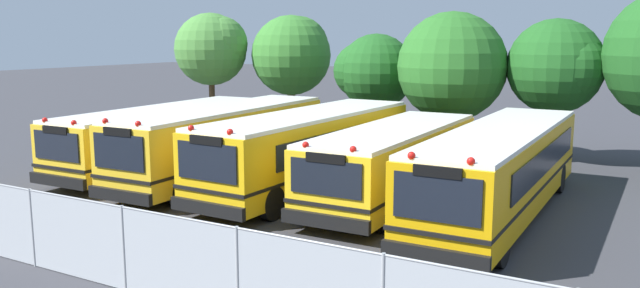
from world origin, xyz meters
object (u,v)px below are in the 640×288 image
object	(u,v)px
school_bus_0	(166,135)
school_bus_1	(224,140)
tree_0	(214,48)
tree_1	(293,53)
traffic_cone	(63,244)
school_bus_2	(309,147)
school_bus_3	(394,161)
school_bus_4	(501,168)
tree_4	(559,67)
tree_3	(452,68)
tree_2	(372,72)

from	to	relation	value
school_bus_0	school_bus_1	bearing A→B (deg)	172.31
tree_0	tree_1	bearing A→B (deg)	27.46
school_bus_0	traffic_cone	xyz separation A→B (m)	(4.96, -8.85, -1.11)
school_bus_2	school_bus_3	distance (m)	3.20
school_bus_4	traffic_cone	size ratio (longest dim) A/B	24.13
school_bus_4	school_bus_3	bearing A→B (deg)	-0.54
school_bus_4	tree_4	bearing A→B (deg)	-90.35
school_bus_2	tree_0	distance (m)	13.73
school_bus_1	tree_3	world-z (taller)	tree_3
school_bus_2	tree_3	xyz separation A→B (m)	(2.33, 7.93, 2.40)
school_bus_2	school_bus_3	size ratio (longest dim) A/B	1.15
school_bus_2	school_bus_0	bearing A→B (deg)	0.17
school_bus_1	school_bus_4	distance (m)	10.02
school_bus_1	tree_3	distance (m)	10.28
traffic_cone	school_bus_1	bearing A→B (deg)	101.52
school_bus_0	tree_0	distance (m)	9.42
school_bus_1	school_bus_4	xyz separation A→B (m)	(10.02, 0.09, -0.03)
school_bus_1	tree_4	distance (m)	13.71
school_bus_0	school_bus_2	world-z (taller)	school_bus_2
tree_0	tree_4	distance (m)	17.15
school_bus_2	tree_1	xyz separation A→B (m)	(-6.92, 10.03, 2.89)
tree_0	tree_2	world-z (taller)	tree_0
tree_4	school_bus_4	bearing A→B (deg)	-89.71
tree_2	tree_3	distance (m)	4.29
tree_4	school_bus_2	bearing A→B (deg)	-126.21
tree_1	school_bus_3	bearing A→B (deg)	-45.09
school_bus_3	school_bus_4	distance (m)	3.35
tree_1	tree_2	distance (m)	5.26
tree_1	tree_3	xyz separation A→B (m)	(9.25, -2.09, -0.49)
school_bus_0	tree_2	distance (m)	10.22
traffic_cone	tree_1	bearing A→B (deg)	105.43
school_bus_1	tree_3	bearing A→B (deg)	-127.20
tree_0	tree_4	xyz separation A→B (m)	(17.12, 0.77, -0.62)
school_bus_3	school_bus_1	bearing A→B (deg)	-0.14
school_bus_2	tree_3	distance (m)	8.61
tree_2	tree_3	bearing A→B (deg)	-12.81
school_bus_4	tree_1	distance (m)	17.09
school_bus_2	traffic_cone	world-z (taller)	school_bus_2
tree_3	tree_0	bearing A→B (deg)	179.27
school_bus_1	traffic_cone	bearing A→B (deg)	99.89
tree_2	tree_3	size ratio (longest dim) A/B	0.85
school_bus_2	tree_4	xyz separation A→B (m)	(6.49, 8.87, 2.53)
traffic_cone	school_bus_3	bearing A→B (deg)	60.01
school_bus_1	school_bus_3	distance (m)	6.68
school_bus_3	tree_0	bearing A→B (deg)	-31.58
school_bus_3	school_bus_0	bearing A→B (deg)	-2.50
school_bus_4	tree_0	distance (m)	19.29
school_bus_0	school_bus_3	size ratio (longest dim) A/B	1.13
school_bus_1	school_bus_3	size ratio (longest dim) A/B	1.14
school_bus_3	tree_3	world-z (taller)	tree_3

